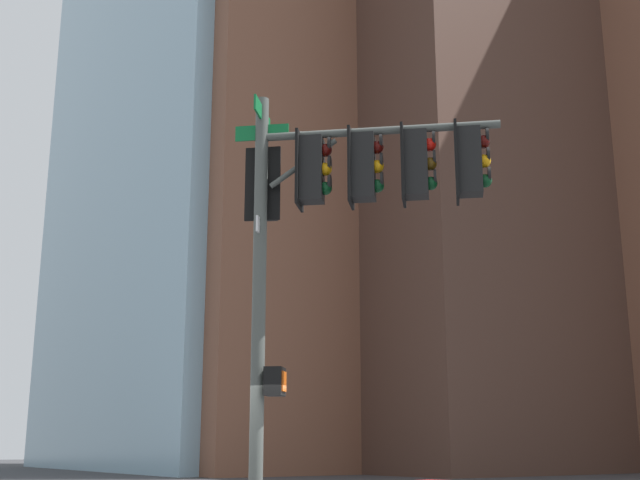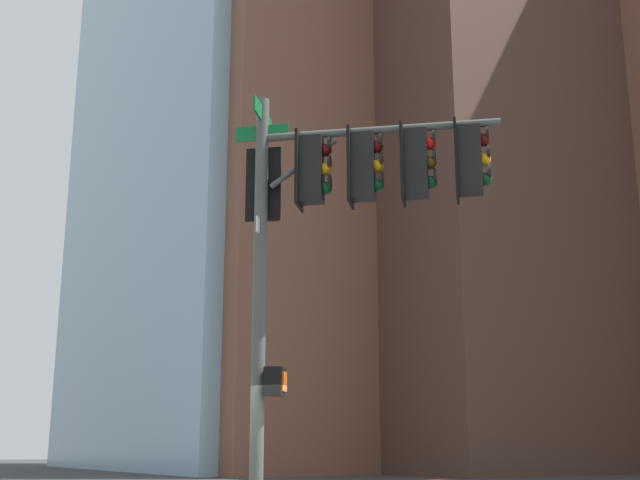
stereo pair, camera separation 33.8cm
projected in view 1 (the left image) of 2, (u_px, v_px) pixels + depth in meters
The scene contains 4 objects.
signal_pole_assembly at pixel (338, 207), 12.22m from camera, with size 2.99×3.01×6.87m.
building_brick_nearside at pixel (318, 118), 63.09m from camera, with size 24.05×15.88×51.90m, color brown.
building_brick_midblock at pixel (492, 140), 61.03m from camera, with size 23.91×14.08×47.27m, color #4C3328.
building_glass_tower at pixel (244, 65), 71.24m from camera, with size 23.34×30.10×67.07m, color #8CB2C6.
Camera 1 is at (-5.79, -10.55, 1.67)m, focal length 46.44 mm.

